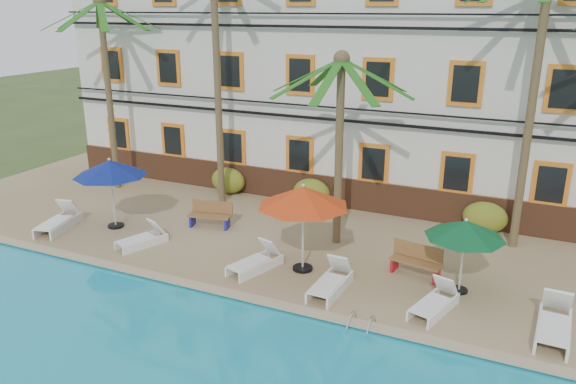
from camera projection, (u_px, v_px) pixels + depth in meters
The scene contains 23 objects.
ground at pixel (250, 289), 16.07m from camera, with size 100.00×100.00×0.00m, color #384C23.
pool_deck at pixel (316, 226), 20.34m from camera, with size 30.00×12.00×0.25m, color tan.
pool_coping at pixel (234, 294), 15.21m from camera, with size 30.00×0.35×0.06m, color tan.
hotel_building at pixel (363, 66), 22.97m from camera, with size 25.40×6.44×10.22m.
palm_a at pixel (106, 67), 22.67m from camera, with size 4.51×4.51×7.90m.
palm_b at pixel (216, 43), 20.47m from camera, with size 4.51×4.51×9.80m.
palm_c at pixel (340, 120), 17.36m from camera, with size 4.51×4.51×6.21m.
palm_d at pixel (537, 70), 16.54m from camera, with size 4.51×4.51×8.89m.
shrub_left at pixel (228, 181), 23.33m from camera, with size 1.50×0.90×1.10m, color #2B5F1B.
shrub_mid at pixel (312, 193), 21.83m from camera, with size 1.50×0.90×1.10m, color #2B5F1B.
shrub_right at pixel (485, 217), 19.27m from camera, with size 1.50×0.90×1.10m, color #2B5F1B.
umbrella_blue at pixel (110, 168), 19.25m from camera, with size 2.53×2.53×2.52m.
umbrella_red at pixel (303, 197), 15.98m from camera, with size 2.68×2.68×2.68m.
umbrella_green at pixel (465, 230), 14.85m from camera, with size 2.15×2.15×2.15m.
lounger_a at pixel (59, 221), 19.64m from camera, with size 1.15×2.10×0.94m.
lounger_b at pixel (142, 238), 18.30m from camera, with size 1.15×1.77×0.79m.
lounger_c at pixel (256, 261), 16.61m from camera, with size 1.17×1.92×0.85m.
lounger_d at pixel (331, 281), 15.35m from camera, with size 0.74×1.90×0.89m.
lounger_e at pixel (435, 302), 14.33m from camera, with size 1.07×1.84×0.82m.
lounger_f at pixel (554, 323), 13.27m from camera, with size 0.81×2.08×0.97m.
bench_left at pixel (210, 214), 19.81m from camera, with size 1.57×0.77×0.93m.
bench_right at pixel (417, 260), 16.22m from camera, with size 1.56×0.73×0.93m.
pool_ladder at pixel (361, 328), 13.68m from camera, with size 0.54×0.74×0.74m.
Camera 1 is at (7.02, -12.59, 7.71)m, focal length 35.00 mm.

